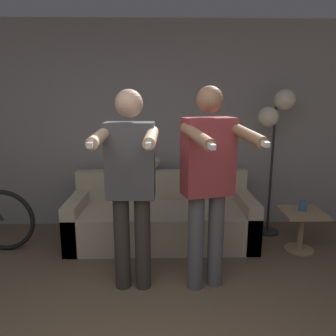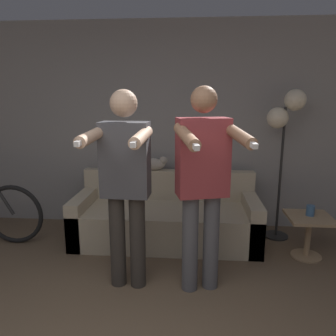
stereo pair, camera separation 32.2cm
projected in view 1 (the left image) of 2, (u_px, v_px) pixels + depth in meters
wall_back at (145, 127)px, 4.19m from camera, size 10.00×0.05×2.60m
couch at (162, 219)px, 3.88m from camera, size 2.12×0.85×0.78m
person_left at (130, 179)px, 2.74m from camera, size 0.49×0.68×1.75m
person_right at (208, 177)px, 2.75m from camera, size 0.61×0.76×1.77m
cat at (148, 164)px, 4.05m from camera, size 0.40×0.14×0.17m
floor_lamp at (276, 119)px, 3.85m from camera, size 0.42×0.29×1.77m
side_table at (301, 222)px, 3.60m from camera, size 0.45×0.45×0.46m
cup at (303, 206)px, 3.58m from camera, size 0.08×0.08×0.11m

